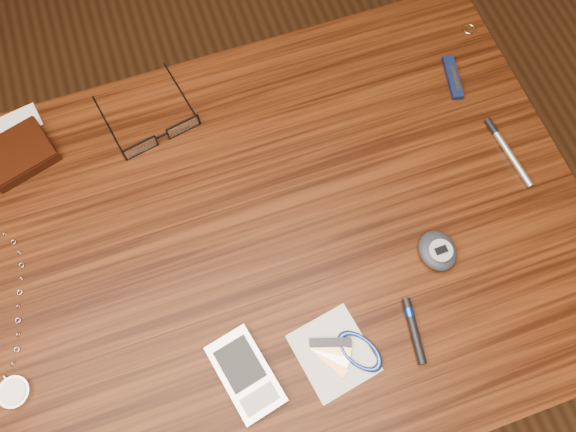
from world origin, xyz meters
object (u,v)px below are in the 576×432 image
(wallet_and_card, at_px, (18,153))
(eyeglasses, at_px, (160,134))
(desk, at_px, (261,262))
(notepad_keys, at_px, (347,352))
(silver_pen, at_px, (505,147))
(pda_phone, at_px, (246,374))
(pedometer, at_px, (438,251))
(pocket_watch, at_px, (14,386))
(pocket_knife, at_px, (453,78))

(wallet_and_card, distance_m, eyeglasses, 0.22)
(desk, height_order, eyeglasses, eyeglasses)
(wallet_and_card, bearing_deg, notepad_keys, -50.17)
(eyeglasses, height_order, silver_pen, eyeglasses)
(eyeglasses, xyz_separation_m, pda_phone, (0.02, -0.40, -0.00))
(desk, bearing_deg, pedometer, -22.58)
(wallet_and_card, xyz_separation_m, pocket_watch, (-0.06, -0.35, -0.01))
(silver_pen, bearing_deg, pocket_watch, -172.03)
(eyeglasses, bearing_deg, pda_phone, -87.52)
(pocket_watch, height_order, silver_pen, pocket_watch)
(pedometer, bearing_deg, pocket_watch, 178.80)
(notepad_keys, bearing_deg, pocket_knife, 47.53)
(pda_phone, bearing_deg, notepad_keys, -6.74)
(eyeglasses, bearing_deg, desk, -67.27)
(notepad_keys, distance_m, silver_pen, 0.41)
(desk, xyz_separation_m, pedometer, (0.24, -0.10, 0.11))
(desk, xyz_separation_m, wallet_and_card, (-0.31, 0.26, 0.11))
(pocket_watch, relative_size, pocket_knife, 3.24)
(pda_phone, height_order, notepad_keys, pda_phone)
(eyeglasses, xyz_separation_m, silver_pen, (0.51, -0.20, -0.01))
(eyeglasses, distance_m, pocket_knife, 0.49)
(wallet_and_card, distance_m, pda_phone, 0.50)
(pedometer, xyz_separation_m, notepad_keys, (-0.18, -0.09, -0.01))
(pedometer, distance_m, silver_pen, 0.22)
(wallet_and_card, bearing_deg, pocket_knife, -7.37)
(desk, xyz_separation_m, notepad_keys, (0.07, -0.19, 0.11))
(desk, distance_m, pedometer, 0.29)
(pda_phone, height_order, pedometer, pedometer)
(eyeglasses, distance_m, notepad_keys, 0.44)
(desk, xyz_separation_m, eyeglasses, (-0.09, 0.22, 0.12))
(pda_phone, distance_m, pedometer, 0.33)
(pocket_knife, bearing_deg, pda_phone, -143.85)
(pda_phone, bearing_deg, eyeglasses, 92.48)
(desk, distance_m, wallet_and_card, 0.42)
(desk, relative_size, silver_pen, 7.72)
(desk, distance_m, notepad_keys, 0.23)
(pocket_watch, bearing_deg, notepad_keys, -13.27)
(wallet_and_card, xyz_separation_m, eyeglasses, (0.22, -0.04, 0.00))
(desk, height_order, pda_phone, pda_phone)
(pocket_knife, relative_size, silver_pen, 0.65)
(desk, xyz_separation_m, pda_phone, (-0.07, -0.18, 0.11))
(wallet_and_card, relative_size, notepad_keys, 1.14)
(pocket_knife, bearing_deg, pocket_watch, -161.58)
(pocket_watch, distance_m, pedometer, 0.62)
(desk, bearing_deg, pocket_knife, 23.06)
(pocket_watch, bearing_deg, pocket_knife, 18.42)
(pda_phone, bearing_deg, pedometer, 13.15)
(eyeglasses, height_order, pocket_knife, eyeglasses)
(pocket_watch, distance_m, silver_pen, 0.80)
(wallet_and_card, distance_m, notepad_keys, 0.59)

